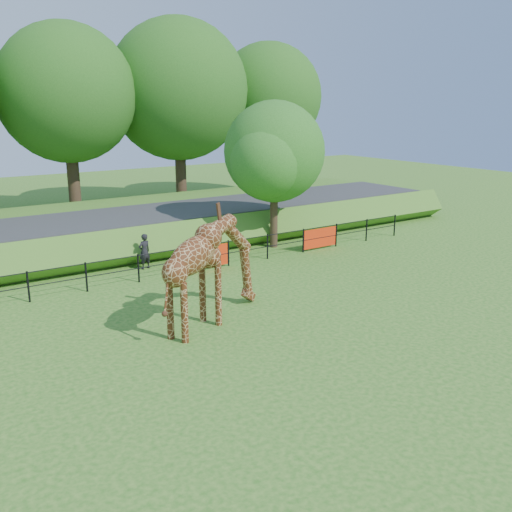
# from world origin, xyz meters

# --- Properties ---
(ground) EXTENTS (90.00, 90.00, 0.00)m
(ground) POSITION_xyz_m (0.00, 0.00, 0.00)
(ground) COLOR #246218
(ground) RESTS_ON ground
(giraffe) EXTENTS (4.54, 2.63, 3.28)m
(giraffe) POSITION_xyz_m (0.30, 2.89, 1.64)
(giraffe) COLOR #4E2510
(giraffe) RESTS_ON ground
(perimeter_fence) EXTENTS (28.07, 0.10, 1.10)m
(perimeter_fence) POSITION_xyz_m (0.00, 8.00, 0.55)
(perimeter_fence) COLOR black
(perimeter_fence) RESTS_ON ground
(embankment) EXTENTS (40.00, 9.00, 1.30)m
(embankment) POSITION_xyz_m (0.00, 15.50, 0.65)
(embankment) COLOR #246218
(embankment) RESTS_ON ground
(road) EXTENTS (40.00, 5.00, 0.12)m
(road) POSITION_xyz_m (0.00, 14.00, 1.36)
(road) COLOR #2E2E30
(road) RESTS_ON embankment
(visitor) EXTENTS (0.60, 0.47, 1.48)m
(visitor) POSITION_xyz_m (0.93, 9.56, 0.74)
(visitor) COLOR black
(visitor) RESTS_ON ground
(tree_east) EXTENTS (5.40, 4.71, 6.76)m
(tree_east) POSITION_xyz_m (7.60, 9.63, 4.28)
(tree_east) COLOR #372A18
(tree_east) RESTS_ON ground
(bg_tree_line) EXTENTS (37.30, 8.80, 11.82)m
(bg_tree_line) POSITION_xyz_m (1.89, 22.00, 7.19)
(bg_tree_line) COLOR #372A18
(bg_tree_line) RESTS_ON ground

